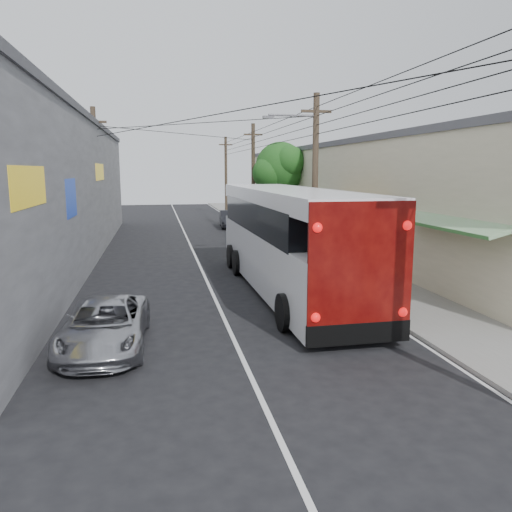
{
  "coord_description": "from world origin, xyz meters",
  "views": [
    {
      "loc": [
        -1.95,
        -9.14,
        4.59
      ],
      "look_at": [
        1.17,
        6.61,
        1.83
      ],
      "focal_mm": 35.0,
      "sensor_mm": 36.0,
      "label": 1
    }
  ],
  "objects": [
    {
      "name": "street_tree",
      "position": [
        6.87,
        26.02,
        4.67
      ],
      "size": [
        4.4,
        4.0,
        6.6
      ],
      "color": "#3F2B19",
      "rests_on": "ground"
    },
    {
      "name": "parked_suv",
      "position": [
        4.6,
        13.62,
        0.81
      ],
      "size": [
        2.68,
        5.72,
        1.61
      ],
      "primitive_type": "imported",
      "rotation": [
        0.0,
        0.0,
        -0.08
      ],
      "color": "#9C9DA4",
      "rests_on": "ground"
    },
    {
      "name": "utility_poles",
      "position": [
        3.13,
        20.33,
        4.13
      ],
      "size": [
        11.8,
        45.28,
        8.0
      ],
      "color": "#473828",
      "rests_on": "ground"
    },
    {
      "name": "coach_bus",
      "position": [
        2.9,
        9.11,
        2.02
      ],
      "size": [
        3.24,
        13.6,
        3.91
      ],
      "rotation": [
        0.0,
        0.0,
        0.01
      ],
      "color": "white",
      "rests_on": "ground"
    },
    {
      "name": "parked_car_far",
      "position": [
        3.8,
        30.89,
        0.69
      ],
      "size": [
        1.76,
        4.29,
        1.38
      ],
      "primitive_type": "imported",
      "rotation": [
        0.0,
        0.0,
        -0.07
      ],
      "color": "black",
      "rests_on": "ground"
    },
    {
      "name": "pedestrian_far",
      "position": [
        6.03,
        14.29,
        0.89
      ],
      "size": [
        0.8,
        0.65,
        1.54
      ],
      "primitive_type": "imported",
      "rotation": [
        0.0,
        0.0,
        3.24
      ],
      "color": "#83A2BF",
      "rests_on": "sidewalk"
    },
    {
      "name": "building_left",
      "position": [
        -8.5,
        18.0,
        3.65
      ],
      "size": [
        7.2,
        36.0,
        7.25
      ],
      "color": "gray",
      "rests_on": "ground"
    },
    {
      "name": "parked_car_mid",
      "position": [
        4.6,
        23.72,
        0.82
      ],
      "size": [
        2.11,
        4.86,
        1.63
      ],
      "primitive_type": "imported",
      "rotation": [
        0.0,
        0.0,
        0.04
      ],
      "color": "#242529",
      "rests_on": "ground"
    },
    {
      "name": "building_right",
      "position": [
        10.99,
        22.0,
        3.15
      ],
      "size": [
        7.09,
        40.0,
        6.25
      ],
      "color": "beige",
      "rests_on": "ground"
    },
    {
      "name": "sidewalk",
      "position": [
        6.5,
        20.0,
        0.06
      ],
      "size": [
        3.0,
        80.0,
        0.12
      ],
      "primitive_type": "cube",
      "color": "slate",
      "rests_on": "ground"
    },
    {
      "name": "ground",
      "position": [
        0.0,
        0.0,
        0.0
      ],
      "size": [
        120.0,
        120.0,
        0.0
      ],
      "primitive_type": "plane",
      "color": "black",
      "rests_on": "ground"
    },
    {
      "name": "jeepney",
      "position": [
        -3.37,
        3.82,
        0.63
      ],
      "size": [
        2.25,
        4.59,
        1.26
      ],
      "primitive_type": "imported",
      "rotation": [
        0.0,
        0.0,
        -0.04
      ],
      "color": "#B2B2B9",
      "rests_on": "ground"
    },
    {
      "name": "pedestrian_near",
      "position": [
        6.35,
        10.78,
        0.87
      ],
      "size": [
        0.6,
        0.45,
        1.49
      ],
      "primitive_type": "imported",
      "rotation": [
        0.0,
        0.0,
        3.33
      ],
      "color": "#BF6576",
      "rests_on": "sidewalk"
    }
  ]
}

